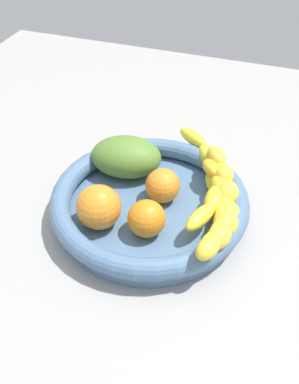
{
  "coord_description": "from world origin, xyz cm",
  "views": [
    {
      "loc": [
        47.3,
        16.32,
        52.1
      ],
      "look_at": [
        0.0,
        0.0,
        7.92
      ],
      "focal_mm": 41.34,
      "sensor_mm": 36.0,
      "label": 1
    }
  ],
  "objects_px": {
    "fruit_bowl": "(150,203)",
    "banana_draped_right": "(220,208)",
    "banana_draped_left": "(223,205)",
    "orange_mid_left": "(99,207)",
    "orange_mid_right": "(163,186)",
    "mango_green": "(126,157)",
    "orange_front": "(147,219)",
    "banana_arching_top": "(210,177)"
  },
  "relations": [
    {
      "from": "banana_arching_top",
      "to": "mango_green",
      "type": "height_order",
      "value": "mango_green"
    },
    {
      "from": "orange_mid_left",
      "to": "orange_mid_right",
      "type": "bearing_deg",
      "value": 139.17
    },
    {
      "from": "orange_mid_left",
      "to": "fruit_bowl",
      "type": "bearing_deg",
      "value": 135.51
    },
    {
      "from": "orange_mid_left",
      "to": "mango_green",
      "type": "xyz_separation_m",
      "value": [
        -0.13,
        -0.01,
        -0.0
      ]
    },
    {
      "from": "mango_green",
      "to": "banana_arching_top",
      "type": "bearing_deg",
      "value": 90.81
    },
    {
      "from": "fruit_bowl",
      "to": "banana_draped_right",
      "type": "height_order",
      "value": "banana_draped_right"
    },
    {
      "from": "orange_front",
      "to": "orange_mid_left",
      "type": "distance_m",
      "value": 0.07
    },
    {
      "from": "orange_front",
      "to": "orange_mid_right",
      "type": "height_order",
      "value": "same"
    },
    {
      "from": "banana_draped_left",
      "to": "orange_mid_left",
      "type": "bearing_deg",
      "value": -69.8
    },
    {
      "from": "orange_front",
      "to": "banana_draped_right",
      "type": "bearing_deg",
      "value": 119.99
    },
    {
      "from": "banana_draped_left",
      "to": "orange_mid_right",
      "type": "height_order",
      "value": "banana_draped_left"
    },
    {
      "from": "fruit_bowl",
      "to": "orange_front",
      "type": "bearing_deg",
      "value": 14.65
    },
    {
      "from": "fruit_bowl",
      "to": "banana_draped_right",
      "type": "xyz_separation_m",
      "value": [
        -0.0,
        0.11,
        0.02
      ]
    },
    {
      "from": "fruit_bowl",
      "to": "banana_arching_top",
      "type": "bearing_deg",
      "value": 132.31
    },
    {
      "from": "orange_mid_left",
      "to": "orange_mid_right",
      "type": "xyz_separation_m",
      "value": [
        -0.08,
        0.07,
        -0.01
      ]
    },
    {
      "from": "banana_draped_right",
      "to": "orange_front",
      "type": "height_order",
      "value": "orange_front"
    },
    {
      "from": "fruit_bowl",
      "to": "orange_front",
      "type": "relative_size",
      "value": 5.51
    },
    {
      "from": "banana_arching_top",
      "to": "orange_mid_right",
      "type": "xyz_separation_m",
      "value": [
        0.05,
        -0.06,
        0.0
      ]
    },
    {
      "from": "fruit_bowl",
      "to": "banana_draped_left",
      "type": "relative_size",
      "value": 1.25
    },
    {
      "from": "orange_mid_right",
      "to": "mango_green",
      "type": "relative_size",
      "value": 0.47
    },
    {
      "from": "orange_mid_left",
      "to": "mango_green",
      "type": "bearing_deg",
      "value": -176.98
    },
    {
      "from": "orange_front",
      "to": "fruit_bowl",
      "type": "bearing_deg",
      "value": -165.35
    },
    {
      "from": "fruit_bowl",
      "to": "orange_mid_right",
      "type": "bearing_deg",
      "value": 150.34
    },
    {
      "from": "banana_arching_top",
      "to": "orange_front",
      "type": "height_order",
      "value": "orange_front"
    },
    {
      "from": "orange_mid_left",
      "to": "orange_mid_right",
      "type": "height_order",
      "value": "orange_mid_left"
    },
    {
      "from": "banana_draped_left",
      "to": "banana_draped_right",
      "type": "distance_m",
      "value": 0.01
    },
    {
      "from": "orange_front",
      "to": "banana_arching_top",
      "type": "bearing_deg",
      "value": 152.87
    },
    {
      "from": "orange_mid_right",
      "to": "banana_arching_top",
      "type": "bearing_deg",
      "value": 126.2
    },
    {
      "from": "fruit_bowl",
      "to": "mango_green",
      "type": "xyz_separation_m",
      "value": [
        -0.07,
        -0.06,
        0.03
      ]
    },
    {
      "from": "banana_draped_left",
      "to": "orange_front",
      "type": "distance_m",
      "value": 0.11
    },
    {
      "from": "orange_mid_right",
      "to": "banana_draped_right",
      "type": "bearing_deg",
      "value": 76.84
    },
    {
      "from": "banana_draped_left",
      "to": "orange_mid_right",
      "type": "xyz_separation_m",
      "value": [
        -0.02,
        -0.1,
        -0.01
      ]
    },
    {
      "from": "banana_arching_top",
      "to": "orange_front",
      "type": "relative_size",
      "value": 4.53
    },
    {
      "from": "banana_arching_top",
      "to": "banana_draped_right",
      "type": "bearing_deg",
      "value": 24.47
    },
    {
      "from": "banana_draped_left",
      "to": "banana_draped_right",
      "type": "bearing_deg",
      "value": -58.13
    },
    {
      "from": "fruit_bowl",
      "to": "orange_mid_left",
      "type": "xyz_separation_m",
      "value": [
        0.06,
        -0.06,
        0.03
      ]
    },
    {
      "from": "fruit_bowl",
      "to": "mango_green",
      "type": "bearing_deg",
      "value": -136.57
    },
    {
      "from": "orange_front",
      "to": "orange_mid_right",
      "type": "bearing_deg",
      "value": -179.66
    },
    {
      "from": "fruit_bowl",
      "to": "banana_draped_left",
      "type": "xyz_separation_m",
      "value": [
        -0.0,
        0.11,
        0.03
      ]
    },
    {
      "from": "orange_front",
      "to": "orange_mid_right",
      "type": "relative_size",
      "value": 1.01
    },
    {
      "from": "orange_mid_left",
      "to": "mango_green",
      "type": "relative_size",
      "value": 0.57
    },
    {
      "from": "fruit_bowl",
      "to": "orange_mid_right",
      "type": "height_order",
      "value": "orange_mid_right"
    }
  ]
}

